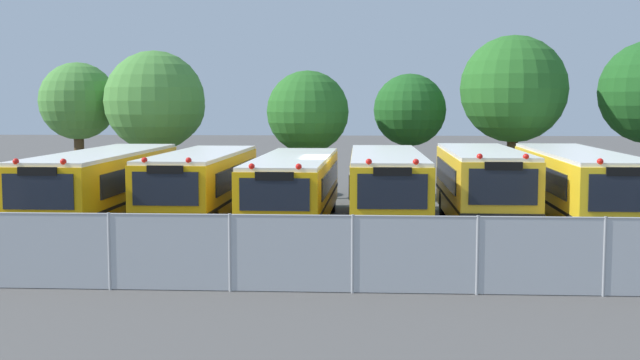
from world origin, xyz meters
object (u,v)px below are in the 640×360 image
(school_bus_1, at_px, (201,185))
(tree_4, at_px, (514,88))
(tree_0, at_px, (77,101))
(traffic_cone, at_px, (478,273))
(school_bus_0, at_px, (103,185))
(tree_1, at_px, (159,103))
(school_bus_4, at_px, (482,184))
(school_bus_2, at_px, (294,187))
(tree_3, at_px, (411,110))
(school_bus_3, at_px, (386,186))
(school_bus_5, at_px, (577,186))
(tree_2, at_px, (310,111))

(school_bus_1, distance_m, tree_4, 15.13)
(tree_0, bearing_deg, traffic_cone, -49.71)
(school_bus_0, distance_m, tree_1, 9.52)
(tree_4, bearing_deg, tree_0, 175.88)
(school_bus_4, relative_size, tree_1, 1.41)
(school_bus_0, bearing_deg, school_bus_2, -176.65)
(tree_0, height_order, tree_3, tree_0)
(school_bus_0, relative_size, tree_4, 1.59)
(tree_0, relative_size, traffic_cone, 9.21)
(tree_0, bearing_deg, tree_1, -13.16)
(school_bus_3, relative_size, tree_0, 1.73)
(school_bus_2, relative_size, tree_0, 1.77)
(school_bus_1, height_order, school_bus_2, school_bus_1)
(tree_1, bearing_deg, school_bus_4, -32.96)
(school_bus_4, bearing_deg, tree_0, -28.55)
(school_bus_2, height_order, tree_0, tree_0)
(tree_4, bearing_deg, school_bus_1, -145.61)
(tree_3, bearing_deg, school_bus_5, -61.35)
(tree_2, xyz_separation_m, traffic_cone, (5.12, -17.40, -3.54))
(school_bus_0, bearing_deg, tree_2, -128.06)
(tree_3, distance_m, traffic_cone, 19.21)
(school_bus_5, bearing_deg, school_bus_2, 1.17)
(school_bus_0, bearing_deg, tree_3, -138.32)
(school_bus_1, height_order, tree_0, tree_0)
(tree_4, bearing_deg, school_bus_5, -84.66)
(tree_2, distance_m, tree_3, 4.76)
(school_bus_1, distance_m, tree_1, 9.96)
(school_bus_3, height_order, tree_2, tree_2)
(tree_1, xyz_separation_m, traffic_cone, (12.06, -18.13, -3.93))
(school_bus_3, xyz_separation_m, traffic_cone, (1.92, -9.35, -1.08))
(tree_2, distance_m, traffic_cone, 18.48)
(school_bus_2, xyz_separation_m, tree_2, (-0.02, 7.99, 2.53))
(school_bus_1, xyz_separation_m, school_bus_2, (3.25, 0.06, -0.06))
(tree_0, bearing_deg, school_bus_5, -25.00)
(school_bus_4, distance_m, school_bus_5, 3.20)
(school_bus_4, distance_m, tree_1, 16.24)
(school_bus_0, height_order, tree_3, tree_3)
(tree_3, relative_size, tree_4, 0.77)
(school_bus_3, distance_m, tree_1, 13.71)
(school_bus_3, bearing_deg, school_bus_2, -1.59)
(tree_0, distance_m, tree_3, 15.60)
(school_bus_5, xyz_separation_m, tree_2, (-9.69, 7.98, 2.43))
(school_bus_5, relative_size, tree_2, 2.05)
(school_bus_1, relative_size, school_bus_2, 0.89)
(school_bus_0, height_order, school_bus_1, school_bus_0)
(school_bus_3, distance_m, traffic_cone, 9.61)
(school_bus_4, bearing_deg, tree_3, -77.99)
(tree_2, bearing_deg, tree_4, 1.65)
(school_bus_5, distance_m, tree_2, 12.78)
(school_bus_3, height_order, tree_1, tree_1)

